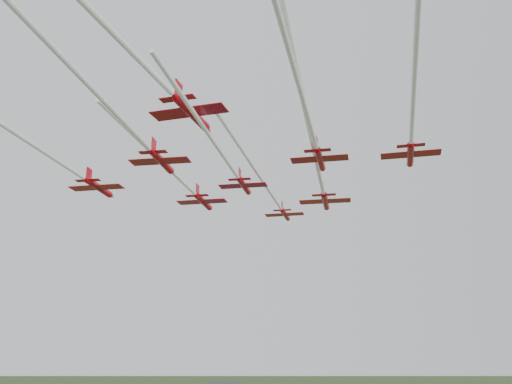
{
  "coord_description": "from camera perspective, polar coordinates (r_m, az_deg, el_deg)",
  "views": [
    {
      "loc": [
        -5.85,
        -92.91,
        22.46
      ],
      "look_at": [
        0.24,
        4.38,
        51.7
      ],
      "focal_mm": 40.0,
      "sensor_mm": 36.0,
      "label": 1
    }
  ],
  "objects": [
    {
      "name": "jet_lead",
      "position": [
        106.58,
        1.57,
        -0.23
      ],
      "size": [
        18.85,
        57.27,
        2.45
      ],
      "rotation": [
        0.0,
        0.0,
        -0.27
      ],
      "color": "#B60510"
    },
    {
      "name": "jet_row3_mid",
      "position": [
        83.7,
        -2.8,
        2.94
      ],
      "size": [
        14.7,
        47.62,
        2.37
      ],
      "rotation": [
        0.0,
        0.0,
        -0.24
      ],
      "color": "#B60510"
    },
    {
      "name": "jet_row2_right",
      "position": [
        87.36,
        6.23,
        2.36
      ],
      "size": [
        19.82,
        68.21,
        2.78
      ],
      "rotation": [
        0.0,
        0.0,
        -0.24
      ],
      "color": "#B60510"
    },
    {
      "name": "jet_row2_left",
      "position": [
        103.08,
        -7.06,
        0.75
      ],
      "size": [
        16.79,
        52.02,
        2.93
      ],
      "rotation": [
        0.0,
        0.0,
        -0.25
      ],
      "color": "#B60510"
    },
    {
      "name": "jet_trail_solo",
      "position": [
        57.44,
        -13.41,
        14.54
      ],
      "size": [
        25.98,
        63.0,
        2.84
      ],
      "rotation": [
        0.0,
        0.0,
        -0.36
      ],
      "color": "#B60510"
    },
    {
      "name": "jet_row3_right",
      "position": [
        81.68,
        15.32,
        6.36
      ],
      "size": [
        18.22,
        49.74,
        2.73
      ],
      "rotation": [
        0.0,
        0.0,
        -0.3
      ],
      "color": "#B60510"
    },
    {
      "name": "jet_row4_left",
      "position": [
        79.43,
        -12.19,
        5.92
      ],
      "size": [
        15.7,
        52.99,
        2.82
      ],
      "rotation": [
        0.0,
        0.0,
        -0.23
      ],
      "color": "#B60510"
    },
    {
      "name": "jet_row3_left",
      "position": [
        92.34,
        -20.21,
        3.64
      ],
      "size": [
        20.41,
        67.57,
        2.93
      ],
      "rotation": [
        0.0,
        0.0,
        -0.25
      ],
      "color": "#B60510"
    },
    {
      "name": "jet_row4_right",
      "position": [
        66.57,
        5.18,
        7.6
      ],
      "size": [
        17.86,
        55.89,
        2.39
      ],
      "rotation": [
        0.0,
        0.0,
        -0.26
      ],
      "color": "#B60510"
    }
  ]
}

